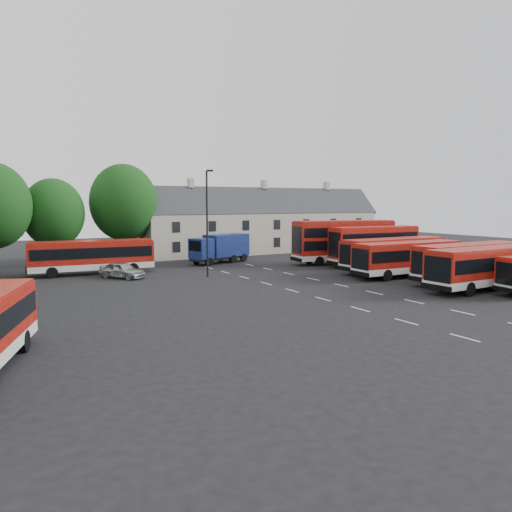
# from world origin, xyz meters

# --- Properties ---
(ground) EXTENTS (140.00, 140.00, 0.00)m
(ground) POSITION_xyz_m (0.00, 0.00, 0.00)
(ground) COLOR black
(ground) RESTS_ON ground
(lane_markings) EXTENTS (5.15, 33.80, 0.01)m
(lane_markings) POSITION_xyz_m (2.50, 2.00, 0.01)
(lane_markings) COLOR beige
(lane_markings) RESTS_ON ground
(terrace_houses) EXTENTS (35.70, 7.13, 10.06)m
(terrace_houses) POSITION_xyz_m (14.00, 30.00, 3.86)
(terrace_houses) COLOR beige
(terrace_houses) RESTS_ON ground
(bus_row_b) EXTENTS (12.08, 3.08, 3.40)m
(bus_row_b) POSITION_xyz_m (13.91, -5.29, 2.04)
(bus_row_b) COLOR silver
(bus_row_b) RESTS_ON ground
(bus_row_c) EXTENTS (12.10, 3.03, 3.41)m
(bus_row_c) POSITION_xyz_m (15.79, -2.31, 2.05)
(bus_row_c) COLOR silver
(bus_row_c) RESTS_ON ground
(bus_row_d) EXTENTS (11.68, 3.05, 3.28)m
(bus_row_d) POSITION_xyz_m (13.69, 2.80, 1.97)
(bus_row_d) COLOR silver
(bus_row_d) RESTS_ON ground
(bus_row_e) EXTENTS (12.06, 3.01, 3.40)m
(bus_row_e) POSITION_xyz_m (14.89, 5.91, 2.04)
(bus_row_e) COLOR silver
(bus_row_e) RESTS_ON ground
(bus_dd_south) EXTENTS (10.75, 3.05, 4.36)m
(bus_dd_south) POSITION_xyz_m (16.43, 10.36, 2.48)
(bus_dd_south) COLOR silver
(bus_dd_south) RESTS_ON ground
(bus_dd_north) EXTENTS (12.27, 4.49, 4.92)m
(bus_dd_north) POSITION_xyz_m (15.13, 13.91, 2.80)
(bus_dd_north) COLOR silver
(bus_dd_north) RESTS_ON ground
(bus_north) EXTENTS (11.79, 3.57, 3.28)m
(bus_north) POSITION_xyz_m (-11.85, 19.29, 1.97)
(bus_north) COLOR silver
(bus_north) RESTS_ON ground
(box_truck) EXTENTS (7.86, 4.54, 3.28)m
(box_truck) POSITION_xyz_m (2.95, 21.19, 1.85)
(box_truck) COLOR black
(box_truck) RESTS_ON ground
(silver_car) EXTENTS (3.97, 4.71, 1.52)m
(silver_car) POSITION_xyz_m (-10.00, 15.27, 0.76)
(silver_car) COLOR #B5B9BE
(silver_car) RESTS_ON ground
(lamppost) EXTENTS (0.69, 0.42, 9.99)m
(lamppost) POSITION_xyz_m (-2.79, 12.03, 5.33)
(lamppost) COLOR black
(lamppost) RESTS_ON ground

